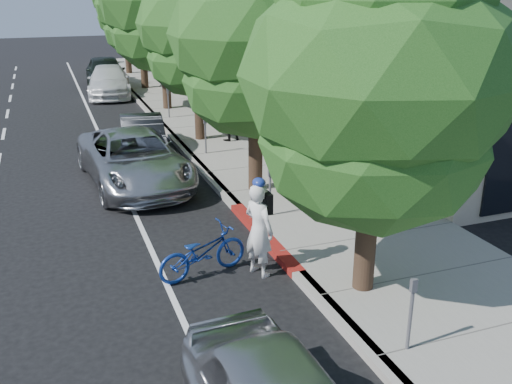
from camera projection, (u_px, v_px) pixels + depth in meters
name	position (u px, v px, depth m)	size (l,w,h in m)	color
ground	(280.00, 257.00, 12.57)	(120.00, 120.00, 0.00)	black
sidewalk	(253.00, 150.00, 20.34)	(4.60, 56.00, 0.15)	gray
curb	(191.00, 157.00, 19.59)	(0.30, 56.00, 0.15)	#9E998E
curb_red_segment	(264.00, 236.00, 13.42)	(0.32, 4.00, 0.15)	maroon
storefront_building	(318.00, 27.00, 30.34)	(10.00, 36.00, 7.00)	beige
street_tree_0	(377.00, 81.00, 9.68)	(4.80, 4.80, 6.89)	black
street_tree_1	(255.00, 38.00, 14.89)	(4.64, 4.64, 7.14)	black
street_tree_2	(197.00, 26.00, 20.20)	(4.35, 4.35, 6.94)	black
street_tree_3	(162.00, 2.00, 25.26)	(5.62, 5.62, 8.18)	black
street_tree_4	(140.00, 6.00, 30.67)	(4.86, 4.86, 7.45)	black
cyclist	(259.00, 230.00, 11.53)	(0.72, 0.47, 1.98)	white
bicycle	(203.00, 252.00, 11.63)	(0.69, 1.98, 1.04)	navy
silver_suv	(134.00, 159.00, 16.89)	(2.60, 5.63, 1.57)	#B4B5B9
dark_sedan	(143.00, 136.00, 19.79)	(1.43, 4.12, 1.36)	black
white_pickup	(109.00, 81.00, 30.42)	(2.15, 5.29, 1.54)	white
dark_suv_far	(106.00, 72.00, 32.57)	(2.12, 5.27, 1.79)	black
pedestrian	(229.00, 119.00, 21.09)	(0.79, 0.62, 1.63)	black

